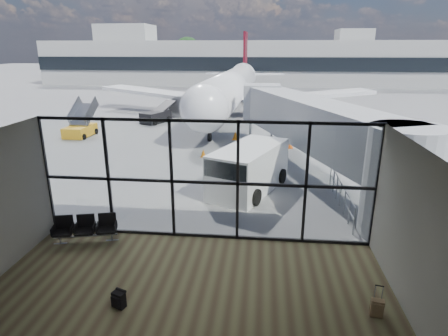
% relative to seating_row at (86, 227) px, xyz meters
% --- Properties ---
extents(ground, '(220.00, 220.00, 0.00)m').
position_rel_seating_row_xyz_m(ground, '(4.33, 40.75, -0.55)').
color(ground, slate).
rests_on(ground, ground).
extents(lounge_shell, '(12.02, 8.01, 4.51)m').
position_rel_seating_row_xyz_m(lounge_shell, '(4.33, -4.05, 2.10)').
color(lounge_shell, brown).
rests_on(lounge_shell, ground).
extents(glass_curtain_wall, '(12.10, 0.12, 4.50)m').
position_rel_seating_row_xyz_m(glass_curtain_wall, '(4.33, 0.75, 1.69)').
color(glass_curtain_wall, white).
rests_on(glass_curtain_wall, ground).
extents(jet_bridge, '(8.00, 16.50, 4.33)m').
position_rel_seating_row_xyz_m(jet_bridge, '(9.23, 7.82, 2.21)').
color(jet_bridge, '#A8ABAD').
rests_on(jet_bridge, ground).
extents(apron_railing, '(0.06, 5.46, 1.11)m').
position_rel_seating_row_xyz_m(apron_railing, '(9.93, 4.25, 0.17)').
color(apron_railing, gray).
rests_on(apron_railing, ground).
extents(far_terminal, '(80.00, 12.20, 11.00)m').
position_rel_seating_row_xyz_m(far_terminal, '(3.74, 62.72, 3.66)').
color(far_terminal, '#B2B2AD').
rests_on(far_terminal, ground).
extents(tree_0, '(4.95, 4.95, 7.12)m').
position_rel_seating_row_xyz_m(tree_0, '(-40.67, 72.75, 4.08)').
color(tree_0, '#382619').
rests_on(tree_0, ground).
extents(tree_1, '(5.61, 5.61, 8.07)m').
position_rel_seating_row_xyz_m(tree_1, '(-34.67, 72.75, 4.70)').
color(tree_1, '#382619').
rests_on(tree_1, ground).
extents(tree_2, '(6.27, 6.27, 9.03)m').
position_rel_seating_row_xyz_m(tree_2, '(-28.67, 72.75, 5.32)').
color(tree_2, '#382619').
rests_on(tree_2, ground).
extents(tree_3, '(4.95, 4.95, 7.12)m').
position_rel_seating_row_xyz_m(tree_3, '(-22.67, 72.75, 4.08)').
color(tree_3, '#382619').
rests_on(tree_3, ground).
extents(tree_4, '(5.61, 5.61, 8.07)m').
position_rel_seating_row_xyz_m(tree_4, '(-16.67, 72.75, 4.70)').
color(tree_4, '#382619').
rests_on(tree_4, ground).
extents(tree_5, '(6.27, 6.27, 9.03)m').
position_rel_seating_row_xyz_m(tree_5, '(-10.67, 72.75, 5.32)').
color(tree_5, '#382619').
rests_on(tree_5, ground).
extents(seating_row, '(2.26, 1.12, 1.00)m').
position_rel_seating_row_xyz_m(seating_row, '(0.00, 0.00, 0.00)').
color(seating_row, gray).
rests_on(seating_row, ground).
extents(backpack, '(0.40, 0.40, 0.52)m').
position_rel_seating_row_xyz_m(backpack, '(2.58, -3.50, -0.30)').
color(backpack, black).
rests_on(backpack, ground).
extents(suitcase, '(0.36, 0.29, 0.90)m').
position_rel_seating_row_xyz_m(suitcase, '(9.53, -3.13, -0.28)').
color(suitcase, '#876C4B').
rests_on(suitcase, ground).
extents(airliner, '(30.13, 34.89, 8.99)m').
position_rel_seating_row_xyz_m(airliner, '(2.89, 29.12, 2.18)').
color(airliner, white).
rests_on(airliner, ground).
extents(service_van, '(4.02, 5.57, 2.22)m').
position_rel_seating_row_xyz_m(service_van, '(5.69, 5.79, 0.59)').
color(service_van, white).
rests_on(service_van, ground).
extents(belt_loader, '(2.83, 4.24, 1.86)m').
position_rel_seating_row_xyz_m(belt_loader, '(-3.73, 22.62, 0.07)').
color(belt_loader, black).
rests_on(belt_loader, ground).
extents(mobile_stairs, '(1.92, 3.46, 2.39)m').
position_rel_seating_row_xyz_m(mobile_stairs, '(-8.24, 16.40, 0.02)').
color(mobile_stairs, orange).
rests_on(mobile_stairs, ground).
extents(traffic_cone_a, '(0.37, 0.37, 0.52)m').
position_rel_seating_row_xyz_m(traffic_cone_a, '(2.54, 11.46, -0.31)').
color(traffic_cone_a, orange).
rests_on(traffic_cone_a, ground).
extents(traffic_cone_b, '(0.41, 0.41, 0.58)m').
position_rel_seating_row_xyz_m(traffic_cone_b, '(8.32, 14.36, -0.28)').
color(traffic_cone_b, '#DF530B').
rests_on(traffic_cone_b, ground).
extents(traffic_cone_c, '(0.47, 0.47, 0.67)m').
position_rel_seating_row_xyz_m(traffic_cone_c, '(4.25, 16.51, -0.23)').
color(traffic_cone_c, orange).
rests_on(traffic_cone_c, ground).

